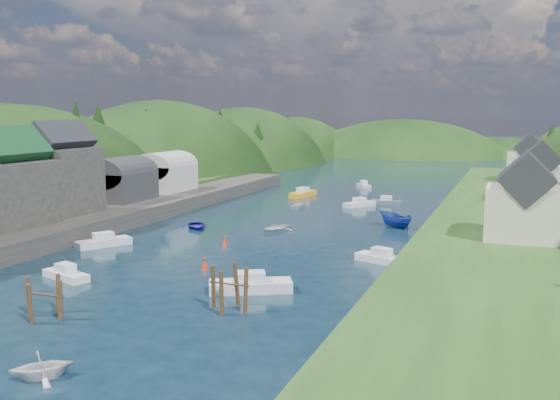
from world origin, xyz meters
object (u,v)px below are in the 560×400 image
at_px(piling_cluster_far, 229,292).
at_px(channel_buoy_near, 205,264).
at_px(channel_buoy_far, 225,241).
at_px(piling_cluster_near, 45,302).

bearing_deg(piling_cluster_far, channel_buoy_near, 126.00).
bearing_deg(channel_buoy_far, channel_buoy_near, -74.07).
height_order(piling_cluster_far, channel_buoy_far, piling_cluster_far).
xyz_separation_m(piling_cluster_near, channel_buoy_far, (1.28, 26.26, -0.66)).
bearing_deg(piling_cluster_far, piling_cluster_near, -151.48).
bearing_deg(piling_cluster_near, channel_buoy_near, 75.58).
xyz_separation_m(piling_cluster_near, piling_cluster_far, (11.40, 6.20, 0.23)).
height_order(piling_cluster_near, channel_buoy_far, piling_cluster_near).
height_order(piling_cluster_far, channel_buoy_near, piling_cluster_far).
distance_m(piling_cluster_near, channel_buoy_near, 16.71).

